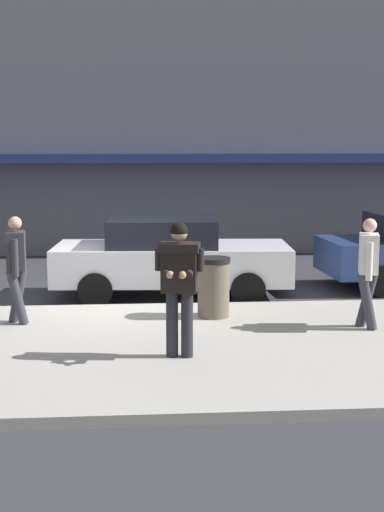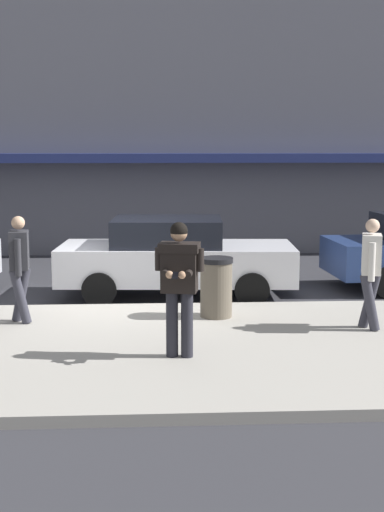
{
  "view_description": "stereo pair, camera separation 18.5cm",
  "coord_description": "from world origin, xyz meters",
  "px_view_note": "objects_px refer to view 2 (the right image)",
  "views": [
    {
      "loc": [
        0.49,
        -12.61,
        2.92
      ],
      "look_at": [
        1.18,
        -3.43,
        1.49
      ],
      "focal_mm": 50.0,
      "sensor_mm": 36.0,
      "label": 1
    },
    {
      "loc": [
        0.67,
        -12.62,
        2.92
      ],
      "look_at": [
        1.18,
        -3.43,
        1.49
      ],
      "focal_mm": 50.0,
      "sensor_mm": 36.0,
      "label": 2
    }
  ],
  "objects_px": {
    "trash_bin": "(216,287)",
    "pedestrian_with_bag": "(20,262)",
    "man_texting_on_phone": "(179,275)",
    "pedestrian_in_light_coat": "(371,267)",
    "parked_sedan_mid": "(175,257)"
  },
  "relations": [
    {
      "from": "man_texting_on_phone",
      "to": "pedestrian_in_light_coat",
      "type": "xyz_separation_m",
      "value": [
        2.96,
        1.3,
        -0.14
      ]
    },
    {
      "from": "man_texting_on_phone",
      "to": "pedestrian_in_light_coat",
      "type": "distance_m",
      "value": 3.23
    },
    {
      "from": "man_texting_on_phone",
      "to": "trash_bin",
      "type": "relative_size",
      "value": 1.84
    },
    {
      "from": "trash_bin",
      "to": "man_texting_on_phone",
      "type": "bearing_deg",
      "value": -107.21
    },
    {
      "from": "parked_sedan_mid",
      "to": "pedestrian_in_light_coat",
      "type": "height_order",
      "value": "pedestrian_in_light_coat"
    },
    {
      "from": "parked_sedan_mid",
      "to": "trash_bin",
      "type": "height_order",
      "value": "parked_sedan_mid"
    },
    {
      "from": "pedestrian_in_light_coat",
      "to": "pedestrian_with_bag",
      "type": "relative_size",
      "value": 1.0
    },
    {
      "from": "parked_sedan_mid",
      "to": "trash_bin",
      "type": "relative_size",
      "value": 4.69
    },
    {
      "from": "parked_sedan_mid",
      "to": "trash_bin",
      "type": "bearing_deg",
      "value": -74.88
    },
    {
      "from": "man_texting_on_phone",
      "to": "pedestrian_with_bag",
      "type": "relative_size",
      "value": 1.06
    },
    {
      "from": "man_texting_on_phone",
      "to": "pedestrian_with_bag",
      "type": "xyz_separation_m",
      "value": [
        -2.44,
        2.04,
        -0.14
      ]
    },
    {
      "from": "pedestrian_with_bag",
      "to": "parked_sedan_mid",
      "type": "bearing_deg",
      "value": 44.01
    },
    {
      "from": "trash_bin",
      "to": "pedestrian_with_bag",
      "type": "bearing_deg",
      "value": -176.67
    },
    {
      "from": "pedestrian_with_bag",
      "to": "pedestrian_in_light_coat",
      "type": "bearing_deg",
      "value": -7.82
    },
    {
      "from": "man_texting_on_phone",
      "to": "pedestrian_with_bag",
      "type": "distance_m",
      "value": 3.18
    }
  ]
}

